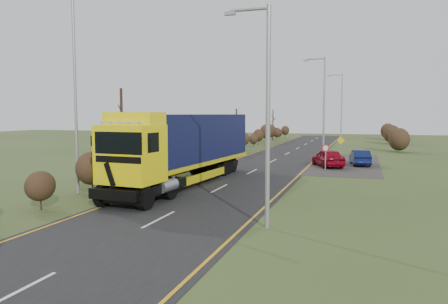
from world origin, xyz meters
TOP-DOWN VIEW (x-y plane):
  - ground at (0.00, 0.00)m, footprint 160.00×160.00m
  - road at (0.00, 10.00)m, footprint 8.00×120.00m
  - layby at (6.50, 20.00)m, footprint 6.00×18.00m
  - lane_markings at (0.00, 9.69)m, footprint 7.52×116.00m
  - hedgerow at (-6.00, 7.89)m, footprint 2.24×102.04m
  - lorry at (-2.54, 4.83)m, footprint 3.70×16.40m
  - car_red_hatchback at (5.27, 17.12)m, footprint 3.35×4.78m
  - car_blue_sedan at (7.83, 19.06)m, footprint 1.95×4.18m
  - streetlight_near at (4.50, -3.91)m, footprint 1.82×0.18m
  - streetlight_mid at (4.47, 20.18)m, footprint 2.02×0.19m
  - streetlight_far at (4.85, 43.83)m, footprint 2.14×0.20m
  - left_pole at (-7.10, 0.23)m, footprint 0.16×0.16m
  - speed_sign at (5.25, 14.82)m, footprint 0.56×0.10m
  - warning_board at (5.80, 27.28)m, footprint 0.77×0.11m

SIDE VIEW (x-z plane):
  - ground at x=0.00m, z-range 0.00..0.00m
  - road at x=0.00m, z-range 0.00..0.02m
  - layby at x=6.50m, z-range 0.00..0.02m
  - lane_markings at x=0.00m, z-range 0.03..0.03m
  - car_blue_sedan at x=7.83m, z-range 0.00..1.32m
  - car_red_hatchback at x=5.27m, z-range 0.00..1.51m
  - warning_board at x=5.80m, z-range 0.23..2.26m
  - speed_sign at x=5.25m, z-range 0.38..2.41m
  - hedgerow at x=-6.00m, z-range -1.41..4.64m
  - lorry at x=-2.54m, z-range 0.31..4.83m
  - streetlight_near at x=4.50m, z-range 0.42..8.94m
  - streetlight_mid at x=4.47m, z-range 0.50..10.04m
  - left_pole at x=-7.10m, z-range 0.00..10.87m
  - streetlight_far at x=4.85m, z-range 0.55..10.64m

